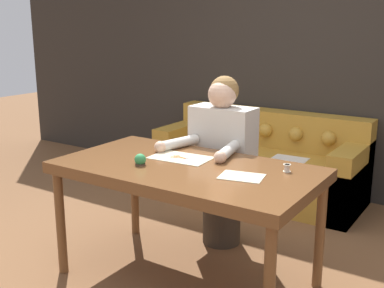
% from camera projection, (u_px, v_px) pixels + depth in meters
% --- Properties ---
extents(ground_plane, '(16.00, 16.00, 0.00)m').
position_uv_depth(ground_plane, '(201.00, 287.00, 2.99)').
color(ground_plane, brown).
extents(wall_back, '(8.00, 0.06, 2.60)m').
position_uv_depth(wall_back, '(325.00, 57.00, 4.39)').
color(wall_back, '#2D2823').
rests_on(wall_back, ground_plane).
extents(dining_table, '(1.58, 0.86, 0.76)m').
position_uv_depth(dining_table, '(186.00, 176.00, 2.92)').
color(dining_table, brown).
rests_on(dining_table, ground_plane).
extents(couch, '(1.91, 0.76, 0.78)m').
position_uv_depth(couch, '(260.00, 165.00, 4.55)').
color(couch, '#B7842D').
rests_on(couch, ground_plane).
extents(person, '(0.54, 0.62, 1.24)m').
position_uv_depth(person, '(222.00, 160.00, 3.45)').
color(person, '#33281E').
rests_on(person, ground_plane).
extents(pattern_paper_main, '(0.40, 0.26, 0.00)m').
position_uv_depth(pattern_paper_main, '(181.00, 158.00, 3.06)').
color(pattern_paper_main, beige).
rests_on(pattern_paper_main, dining_table).
extents(pattern_paper_offcut, '(0.27, 0.22, 0.00)m').
position_uv_depth(pattern_paper_offcut, '(242.00, 177.00, 2.68)').
color(pattern_paper_offcut, beige).
rests_on(pattern_paper_offcut, dining_table).
extents(scissors, '(0.25, 0.08, 0.01)m').
position_uv_depth(scissors, '(182.00, 158.00, 3.05)').
color(scissors, silver).
rests_on(scissors, dining_table).
extents(thread_spool, '(0.04, 0.04, 0.05)m').
position_uv_depth(thread_spool, '(287.00, 168.00, 2.77)').
color(thread_spool, beige).
rests_on(thread_spool, dining_table).
extents(pin_cushion, '(0.07, 0.07, 0.07)m').
position_uv_depth(pin_cushion, '(140.00, 160.00, 2.90)').
color(pin_cushion, '#4C3828').
rests_on(pin_cushion, dining_table).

